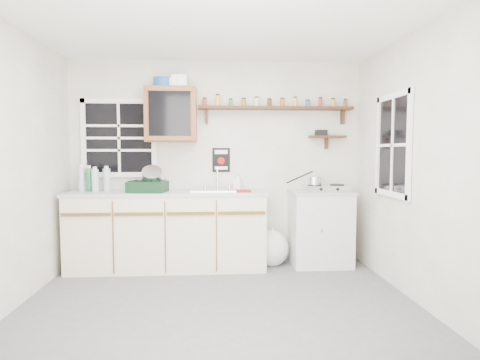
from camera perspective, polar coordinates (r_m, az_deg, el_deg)
name	(u,v)px	position (r m, az deg, el deg)	size (l,w,h in m)	color
room	(219,167)	(3.44, -2.98, 1.82)	(3.64, 3.24, 2.54)	#535355
main_cabinet	(168,230)	(4.85, -10.17, -6.97)	(2.31, 0.63, 0.92)	beige
right_cabinet	(320,228)	(5.02, 11.31, -6.67)	(0.73, 0.57, 0.91)	silver
sink	(213,190)	(4.76, -3.80, -1.41)	(0.52, 0.44, 0.29)	silver
upper_cabinet	(171,115)	(4.92, -9.77, 9.13)	(0.60, 0.32, 0.65)	brown
upper_cabinet_clutter	(170,82)	(4.98, -9.94, 13.54)	(0.40, 0.24, 0.14)	#174495
spice_shelf	(275,107)	(5.04, 5.02, 10.24)	(1.91, 0.18, 0.35)	black
secondary_shelf	(325,136)	(5.16, 12.05, 6.10)	(0.45, 0.16, 0.24)	black
warning_sign	(221,160)	(5.03, -2.70, 2.87)	(0.22, 0.02, 0.30)	black
window_back	(119,138)	(5.15, -16.82, 5.73)	(0.93, 0.03, 0.98)	black
window_right	(393,145)	(4.39, 20.95, 4.65)	(0.03, 0.78, 1.08)	black
water_bottles	(94,179)	(4.97, -20.05, 0.08)	(0.36, 0.18, 0.32)	#A2B1BE
dish_rack	(149,183)	(4.72, -12.82, -0.47)	(0.47, 0.39, 0.31)	black
soap_bottle	(238,181)	(4.98, -0.34, -0.17)	(0.09, 0.09, 0.19)	white
rag	(244,191)	(4.61, 0.52, -1.58)	(0.16, 0.14, 0.02)	maroon
hotplate	(326,188)	(4.95, 12.11, -1.10)	(0.55, 0.30, 0.08)	silver
saucepan	(314,181)	(4.91, 10.49, -0.12)	(0.40, 0.24, 0.18)	silver
trash_bag	(271,248)	(4.98, 4.42, -9.60)	(0.43, 0.39, 0.49)	silver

